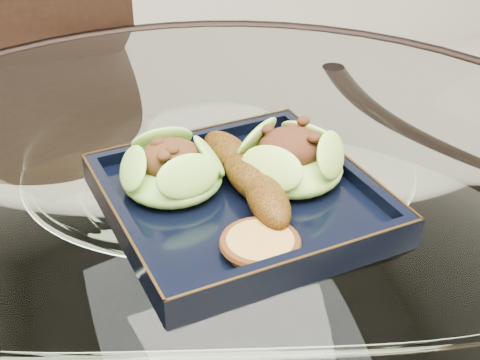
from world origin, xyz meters
name	(u,v)px	position (x,y,z in m)	size (l,w,h in m)	color
dining_table	(222,293)	(0.00, 0.00, 0.60)	(1.13, 1.13, 0.77)	white
dining_chair	(46,169)	(-0.18, 0.48, 0.55)	(0.42, 0.42, 0.98)	black
navy_plate	(240,204)	(0.00, -0.06, 0.77)	(0.27, 0.27, 0.02)	black
lettuce_wrap_left	(172,172)	(-0.06, -0.02, 0.80)	(0.11, 0.11, 0.04)	#5FAF33
lettuce_wrap_right	(291,162)	(0.07, -0.04, 0.80)	(0.11, 0.11, 0.04)	#6DAA31
roasted_plantain	(247,175)	(0.02, -0.05, 0.80)	(0.19, 0.04, 0.04)	#623A0A
crumb_patty	(260,244)	(-0.01, -0.15, 0.79)	(0.07, 0.07, 0.01)	gold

